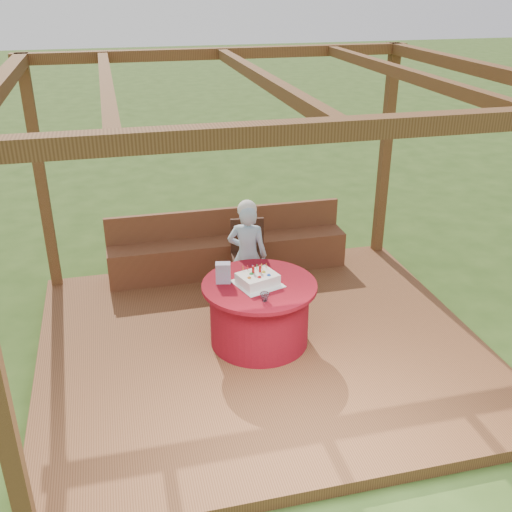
{
  "coord_description": "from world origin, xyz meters",
  "views": [
    {
      "loc": [
        -1.32,
        -5.07,
        3.58
      ],
      "look_at": [
        0.0,
        0.25,
        1.0
      ],
      "focal_mm": 42.0,
      "sensor_mm": 36.0,
      "label": 1
    }
  ],
  "objects_px": {
    "chair": "(248,252)",
    "elderly_woman": "(247,253)",
    "bench": "(228,252)",
    "birthday_cake": "(258,279)",
    "gift_bag": "(223,273)",
    "drinking_glass": "(265,297)",
    "table": "(259,312)"
  },
  "relations": [
    {
      "from": "table",
      "to": "drinking_glass",
      "type": "distance_m",
      "value": 0.51
    },
    {
      "from": "elderly_woman",
      "to": "birthday_cake",
      "type": "bearing_deg",
      "value": -95.86
    },
    {
      "from": "birthday_cake",
      "to": "drinking_glass",
      "type": "xyz_separation_m",
      "value": [
        -0.02,
        -0.35,
        -0.02
      ]
    },
    {
      "from": "chair",
      "to": "elderly_woman",
      "type": "relative_size",
      "value": 0.67
    },
    {
      "from": "elderly_woman",
      "to": "birthday_cake",
      "type": "distance_m",
      "value": 0.81
    },
    {
      "from": "birthday_cake",
      "to": "gift_bag",
      "type": "height_order",
      "value": "gift_bag"
    },
    {
      "from": "table",
      "to": "chair",
      "type": "bearing_deg",
      "value": 82.06
    },
    {
      "from": "birthday_cake",
      "to": "gift_bag",
      "type": "relative_size",
      "value": 2.48
    },
    {
      "from": "chair",
      "to": "elderly_woman",
      "type": "height_order",
      "value": "elderly_woman"
    },
    {
      "from": "bench",
      "to": "drinking_glass",
      "type": "xyz_separation_m",
      "value": [
        -0.05,
        -2.02,
        0.45
      ]
    },
    {
      "from": "chair",
      "to": "gift_bag",
      "type": "relative_size",
      "value": 4.03
    },
    {
      "from": "elderly_woman",
      "to": "gift_bag",
      "type": "distance_m",
      "value": 0.8
    },
    {
      "from": "gift_bag",
      "to": "chair",
      "type": "bearing_deg",
      "value": 76.56
    },
    {
      "from": "bench",
      "to": "gift_bag",
      "type": "relative_size",
      "value": 14.27
    },
    {
      "from": "table",
      "to": "gift_bag",
      "type": "bearing_deg",
      "value": 160.7
    },
    {
      "from": "bench",
      "to": "birthday_cake",
      "type": "height_order",
      "value": "birthday_cake"
    },
    {
      "from": "bench",
      "to": "elderly_woman",
      "type": "distance_m",
      "value": 0.95
    },
    {
      "from": "chair",
      "to": "birthday_cake",
      "type": "distance_m",
      "value": 1.25
    },
    {
      "from": "table",
      "to": "gift_bag",
      "type": "distance_m",
      "value": 0.57
    },
    {
      "from": "table",
      "to": "drinking_glass",
      "type": "height_order",
      "value": "drinking_glass"
    },
    {
      "from": "birthday_cake",
      "to": "elderly_woman",
      "type": "bearing_deg",
      "value": 84.14
    },
    {
      "from": "birthday_cake",
      "to": "table",
      "type": "bearing_deg",
      "value": 0.53
    },
    {
      "from": "bench",
      "to": "birthday_cake",
      "type": "distance_m",
      "value": 1.74
    },
    {
      "from": "table",
      "to": "elderly_woman",
      "type": "xyz_separation_m",
      "value": [
        0.06,
        0.8,
        0.3
      ]
    },
    {
      "from": "birthday_cake",
      "to": "gift_bag",
      "type": "bearing_deg",
      "value": 159.67
    },
    {
      "from": "chair",
      "to": "gift_bag",
      "type": "distance_m",
      "value": 1.25
    },
    {
      "from": "drinking_glass",
      "to": "elderly_woman",
      "type": "bearing_deg",
      "value": 84.99
    },
    {
      "from": "gift_bag",
      "to": "drinking_glass",
      "type": "bearing_deg",
      "value": -45.1
    },
    {
      "from": "gift_bag",
      "to": "drinking_glass",
      "type": "xyz_separation_m",
      "value": [
        0.31,
        -0.47,
        -0.06
      ]
    },
    {
      "from": "bench",
      "to": "drinking_glass",
      "type": "distance_m",
      "value": 2.07
    },
    {
      "from": "bench",
      "to": "drinking_glass",
      "type": "relative_size",
      "value": 34.04
    },
    {
      "from": "chair",
      "to": "drinking_glass",
      "type": "xyz_separation_m",
      "value": [
        -0.21,
        -1.56,
        0.25
      ]
    }
  ]
}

